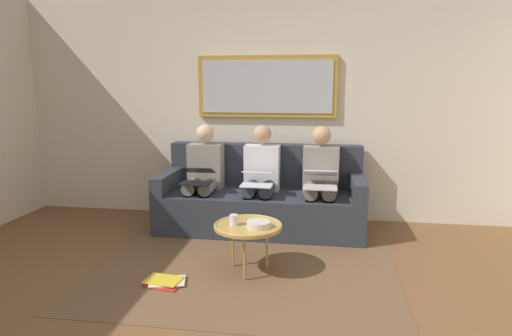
% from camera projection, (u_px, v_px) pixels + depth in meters
% --- Properties ---
extents(ground_plane, '(6.00, 5.20, 0.10)m').
position_uv_depth(ground_plane, '(217.00, 336.00, 2.85)').
color(ground_plane, brown).
extents(wall_rear, '(6.00, 0.12, 2.60)m').
position_uv_depth(wall_rear, '(268.00, 108.00, 5.13)').
color(wall_rear, beige).
rests_on(wall_rear, ground_plane).
extents(area_rug, '(2.60, 1.80, 0.01)m').
position_uv_depth(area_rug, '(241.00, 273.00, 3.67)').
color(area_rug, brown).
rests_on(area_rug, ground_plane).
extents(couch, '(2.20, 0.90, 0.90)m').
position_uv_depth(couch, '(262.00, 200.00, 4.84)').
color(couch, '#2D333D').
rests_on(couch, ground_plane).
extents(framed_mirror, '(1.60, 0.05, 0.70)m').
position_uv_depth(framed_mirror, '(267.00, 87.00, 4.99)').
color(framed_mirror, '#B7892D').
extents(coffee_table, '(0.57, 0.57, 0.43)m').
position_uv_depth(coffee_table, '(248.00, 227.00, 3.63)').
color(coffee_table, tan).
rests_on(coffee_table, ground_plane).
extents(cup, '(0.07, 0.07, 0.09)m').
position_uv_depth(cup, '(234.00, 220.00, 3.62)').
color(cup, silver).
rests_on(cup, coffee_table).
extents(bowl, '(0.20, 0.20, 0.05)m').
position_uv_depth(bowl, '(259.00, 224.00, 3.57)').
color(bowl, beige).
rests_on(bowl, coffee_table).
extents(person_left, '(0.38, 0.58, 1.14)m').
position_uv_depth(person_left, '(320.00, 177.00, 4.62)').
color(person_left, gray).
rests_on(person_left, couch).
extents(laptop_silver, '(0.33, 0.39, 0.17)m').
position_uv_depth(laptop_silver, '(320.00, 179.00, 4.40)').
color(laptop_silver, silver).
extents(person_middle, '(0.38, 0.58, 1.14)m').
position_uv_depth(person_middle, '(261.00, 175.00, 4.72)').
color(person_middle, silver).
rests_on(person_middle, couch).
extents(laptop_white, '(0.32, 0.34, 0.14)m').
position_uv_depth(laptop_white, '(257.00, 178.00, 4.47)').
color(laptop_white, white).
extents(person_right, '(0.38, 0.58, 1.14)m').
position_uv_depth(person_right, '(204.00, 173.00, 4.81)').
color(person_right, gray).
rests_on(person_right, couch).
extents(laptop_black, '(0.31, 0.36, 0.16)m').
position_uv_depth(laptop_black, '(198.00, 176.00, 4.58)').
color(laptop_black, black).
extents(magazine_stack, '(0.35, 0.28, 0.03)m').
position_uv_depth(magazine_stack, '(165.00, 282.00, 3.48)').
color(magazine_stack, red).
rests_on(magazine_stack, ground_plane).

